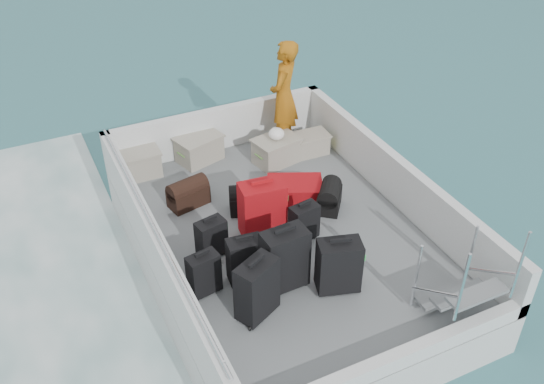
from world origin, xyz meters
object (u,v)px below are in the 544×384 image
at_px(suitcase_8, 295,191).
at_px(suitcase_6, 339,266).
at_px(suitcase_1, 204,274).
at_px(crate_0, 138,164).
at_px(crate_3, 311,144).
at_px(crate_1, 199,149).
at_px(suitcase_5, 262,210).
at_px(crate_2, 276,151).
at_px(suitcase_4, 245,261).
at_px(suitcase_3, 285,260).
at_px(suitcase_7, 304,223).
at_px(passenger, 284,96).
at_px(suitcase_0, 257,290).
at_px(suitcase_2, 211,239).

bearing_deg(suitcase_8, suitcase_6, -166.94).
distance_m(suitcase_1, crate_0, 2.77).
bearing_deg(crate_3, suitcase_8, -128.57).
relative_size(suitcase_1, crate_1, 0.85).
xyz_separation_m(suitcase_5, crate_2, (0.93, 1.50, -0.20)).
relative_size(suitcase_1, suitcase_4, 0.90).
distance_m(suitcase_4, suitcase_5, 0.91).
bearing_deg(crate_3, suitcase_3, -124.55).
bearing_deg(suitcase_7, crate_2, 65.76).
xyz_separation_m(suitcase_4, suitcase_8, (1.28, 1.20, -0.15)).
height_order(suitcase_3, suitcase_5, suitcase_3).
height_order(crate_0, passenger, passenger).
distance_m(suitcase_7, crate_0, 2.85).
height_order(suitcase_1, suitcase_6, suitcase_6).
distance_m(suitcase_3, crate_2, 2.73).
height_order(crate_1, crate_2, crate_1).
relative_size(suitcase_0, suitcase_8, 0.98).
xyz_separation_m(suitcase_3, suitcase_6, (0.54, -0.32, -0.06)).
bearing_deg(suitcase_3, suitcase_8, 55.94).
relative_size(suitcase_2, crate_1, 0.82).
bearing_deg(suitcase_1, suitcase_6, -32.78).
bearing_deg(suitcase_1, crate_3, 30.71).
bearing_deg(suitcase_8, crate_1, 52.65).
bearing_deg(suitcase_0, crate_2, 34.25).
xyz_separation_m(suitcase_4, crate_2, (1.49, 2.21, -0.11)).
bearing_deg(passenger, suitcase_7, 23.77).
bearing_deg(suitcase_2, crate_0, 87.28).
bearing_deg(suitcase_6, crate_2, 95.08).
xyz_separation_m(crate_0, crate_2, (2.03, -0.58, 0.00)).
bearing_deg(suitcase_2, suitcase_7, -21.52).
height_order(crate_0, crate_3, crate_0).
height_order(suitcase_8, crate_2, crate_2).
distance_m(suitcase_0, crate_2, 3.20).
xyz_separation_m(suitcase_1, suitcase_2, (0.31, 0.58, -0.01)).
bearing_deg(crate_0, crate_3, -12.04).
distance_m(suitcase_1, crate_3, 3.42).
distance_m(suitcase_3, suitcase_7, 0.92).
distance_m(suitcase_4, crate_1, 2.83).
relative_size(suitcase_4, suitcase_6, 0.89).
bearing_deg(suitcase_6, suitcase_5, 122.19).
relative_size(suitcase_3, crate_3, 1.57).
xyz_separation_m(suitcase_0, suitcase_7, (1.10, 0.95, -0.11)).
distance_m(suitcase_5, crate_3, 2.18).
height_order(suitcase_2, crate_1, suitcase_2).
relative_size(suitcase_2, suitcase_6, 0.77).
bearing_deg(crate_1, crate_0, 180.00).
height_order(suitcase_2, crate_3, suitcase_2).
bearing_deg(crate_3, suitcase_1, -139.89).
relative_size(suitcase_1, crate_2, 0.86).
height_order(suitcase_3, crate_2, suitcase_3).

